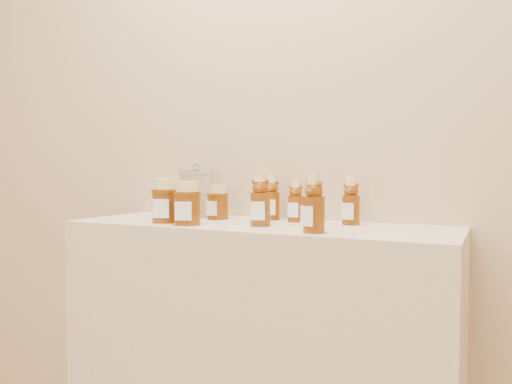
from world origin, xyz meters
The scene contains 11 objects.
wall_back centered at (0.00, 1.75, 1.35)m, with size 3.50×0.02×2.70m, color tan.
display_table centered at (0.00, 1.55, 0.45)m, with size 1.20×0.40×0.90m, color #C8B492.
bear_bottle_back_left centered at (-0.01, 1.68, 0.99)m, with size 0.06×0.06×0.17m, color #5C2907, non-canonical shape.
bear_bottle_back_mid centered at (0.09, 1.66, 0.98)m, with size 0.05×0.05×0.16m, color #5C2907, non-canonical shape.
bear_bottle_back_right centered at (0.27, 1.65, 0.98)m, with size 0.06×0.06×0.17m, color #5C2907, non-canonical shape.
bear_bottle_front_left centered at (0.04, 1.50, 0.99)m, with size 0.06×0.06×0.19m, color #5C2907, non-canonical shape.
bear_bottle_front_right centered at (0.23, 1.42, 0.99)m, with size 0.06×0.06×0.18m, color #5C2907, non-canonical shape.
honey_jar_left centered at (-0.28, 1.46, 0.97)m, with size 0.09×0.09×0.14m, color #5C2907, non-canonical shape.
honey_jar_back centered at (-0.18, 1.62, 0.96)m, with size 0.07×0.07×0.12m, color #5C2907, non-canonical shape.
honey_jar_front centered at (-0.18, 1.43, 0.97)m, with size 0.08×0.08×0.13m, color #5C2907, non-canonical shape.
glass_canister centered at (-0.29, 1.65, 0.99)m, with size 0.12×0.12×0.18m, color white, non-canonical shape.
Camera 1 is at (0.67, 0.17, 1.07)m, focal length 35.00 mm.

